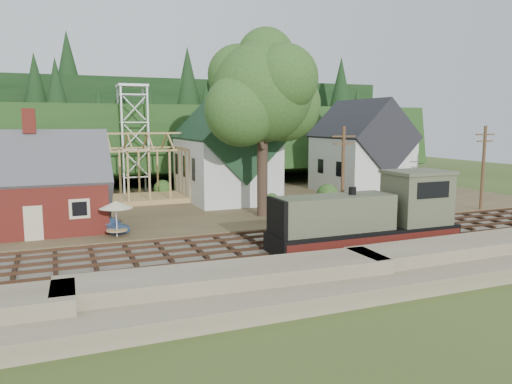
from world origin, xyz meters
name	(u,v)px	position (x,y,z in m)	size (l,w,h in m)	color
ground	(293,248)	(0.00, 0.00, 0.00)	(140.00, 140.00, 0.00)	#384C1E
embankment	(368,286)	(0.00, -8.50, 0.00)	(64.00, 5.00, 1.60)	#7F7259
railroad_bed	(293,247)	(0.00, 0.00, 0.08)	(64.00, 11.00, 0.16)	#726B5B
village_flat	(212,205)	(0.00, 18.00, 0.15)	(64.00, 26.00, 0.30)	brown
hillside	(162,180)	(0.00, 42.00, 0.00)	(70.00, 28.00, 8.00)	#1E3F19
ridge	(143,170)	(0.00, 58.00, 0.00)	(80.00, 20.00, 12.00)	black
depot	(33,192)	(-16.00, 11.00, 3.21)	(10.80, 7.41, 9.00)	#571D13
church	(226,153)	(2.00, 19.68, 5.18)	(8.40, 15.17, 13.00)	silver
farmhouse	(360,153)	(18.00, 19.00, 4.87)	(8.40, 10.80, 10.60)	silver
timber_frame	(144,172)	(-6.00, 22.00, 3.27)	(8.20, 6.20, 6.99)	tan
lattice_tower	(133,106)	(-6.00, 28.00, 10.03)	(3.20, 3.20, 12.12)	silver
big_tree	(264,99)	(2.17, 10.08, 10.22)	(10.90, 8.40, 14.70)	#38281E
telegraph_pole_near	(343,173)	(7.00, 5.20, 4.25)	(2.20, 0.28, 8.00)	#4C331E
telegraph_pole_far	(483,167)	(22.00, 5.20, 4.25)	(2.20, 0.28, 8.00)	#4C331E
locomotive	(372,219)	(4.07, -3.00, 2.20)	(12.58, 3.14, 5.01)	black
car_blue	(109,225)	(-10.95, 8.20, 0.88)	(1.36, 3.39, 1.15)	#5A86C1
car_red	(397,185)	(23.22, 18.98, 0.85)	(1.83, 3.97, 1.10)	#AD220D
patio_set	(116,206)	(-10.63, 6.53, 2.48)	(2.30, 2.30, 2.56)	silver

